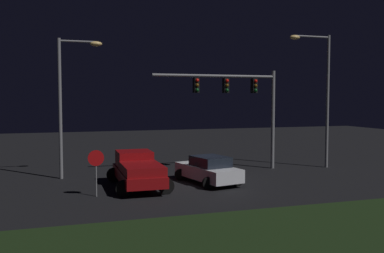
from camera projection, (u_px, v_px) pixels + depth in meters
ground_plane at (205, 182)px, 24.38m from camera, size 80.00×80.00×0.00m
grass_median at (300, 232)px, 15.16m from camera, size 23.77×6.29×0.10m
pickup_truck at (137, 168)px, 23.05m from camera, size 2.92×5.43×1.80m
car_sedan at (208, 170)px, 24.16m from camera, size 3.08×4.68×1.51m
traffic_signal_gantry at (240, 95)px, 28.26m from camera, size 8.32×0.56×6.50m
street_lamp_left at (69, 91)px, 25.35m from camera, size 2.54×0.44×8.13m
street_lamp_right at (320, 85)px, 29.20m from camera, size 3.03×0.44×8.89m
stop_sign at (96, 164)px, 20.78m from camera, size 0.76×0.08×2.23m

